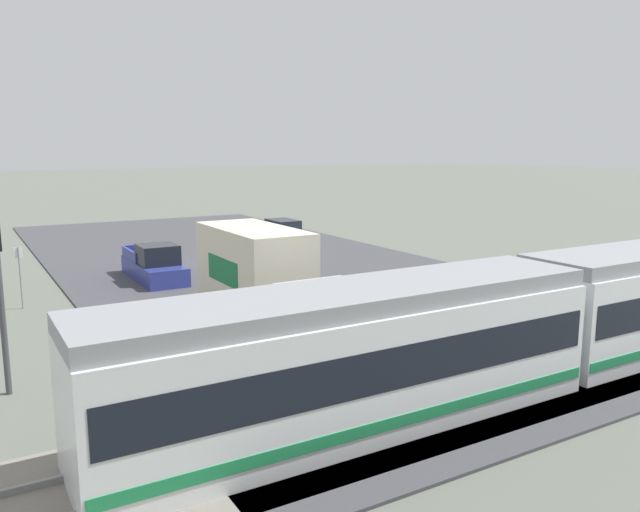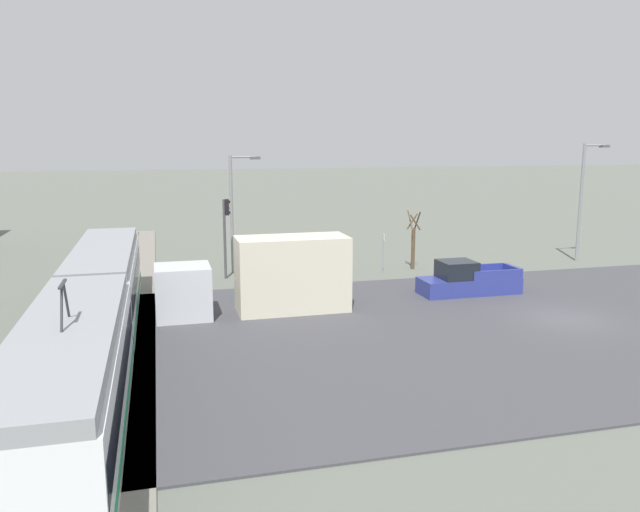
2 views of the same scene
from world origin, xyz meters
name	(u,v)px [view 1 (image 1 of 2)]	position (x,y,z in m)	size (l,w,h in m)	color
ground_plane	(244,263)	(0.00, 0.00, 0.00)	(320.00, 320.00, 0.00)	#60665B
road_surface	(243,263)	(0.00, 0.00, 0.04)	(19.86, 47.32, 0.08)	#424247
rail_bed	(534,377)	(0.00, 20.64, 0.05)	(69.30, 4.40, 0.22)	gray
light_rail_tram	(544,320)	(-0.28, 20.64, 1.68)	(25.55, 2.83, 4.42)	white
box_truck	(269,288)	(4.76, 13.21, 1.74)	(2.42, 9.10, 3.61)	silver
pickup_truck	(155,266)	(5.65, 2.14, 0.77)	(1.90, 5.42, 1.82)	navy
sedan_car_0	(283,233)	(-5.34, -5.50, 0.72)	(1.87, 4.75, 1.55)	silver
no_parking_sign	(20,272)	(11.81, 4.68, 1.54)	(0.32, 0.08, 2.55)	gray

